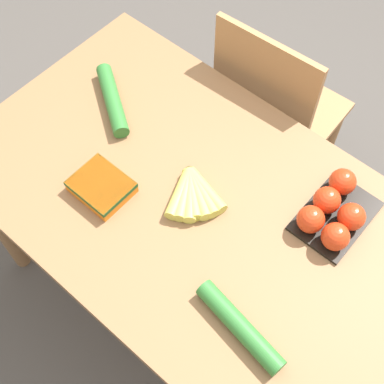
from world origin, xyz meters
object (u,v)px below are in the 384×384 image
at_px(chair, 273,114).
at_px(cucumber_far, 112,100).
at_px(cucumber_near, 240,326).
at_px(tomato_pack, 334,211).
at_px(carrot_bag, 101,186).
at_px(banana_bunch, 193,193).

distance_m(chair, cucumber_far, 0.66).
relative_size(chair, cucumber_near, 3.41).
bearing_deg(cucumber_far, tomato_pack, 8.23).
bearing_deg(tomato_pack, cucumber_near, -89.79).
height_order(cucumber_near, cucumber_far, same).
xyz_separation_m(tomato_pack, cucumber_far, (-0.74, -0.11, -0.02)).
distance_m(carrot_bag, cucumber_far, 0.31).
relative_size(banana_bunch, carrot_bag, 1.08).
bearing_deg(tomato_pack, carrot_bag, -147.15).
xyz_separation_m(chair, banana_bunch, (0.11, -0.59, 0.30)).
relative_size(carrot_bag, cucumber_near, 0.58).
bearing_deg(carrot_bag, tomato_pack, 32.85).
xyz_separation_m(cucumber_near, cucumber_far, (-0.74, 0.30, 0.00)).
relative_size(chair, banana_bunch, 5.39).
xyz_separation_m(banana_bunch, cucumber_far, (-0.41, 0.09, 0.01)).
relative_size(chair, carrot_bag, 5.83).
distance_m(chair, tomato_pack, 0.68).
bearing_deg(banana_bunch, cucumber_near, -32.42).
distance_m(tomato_pack, carrot_bag, 0.64).
relative_size(carrot_bag, cucumber_far, 0.63).
bearing_deg(chair, carrot_bag, 80.26).
xyz_separation_m(tomato_pack, cucumber_near, (0.00, -0.41, -0.02)).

